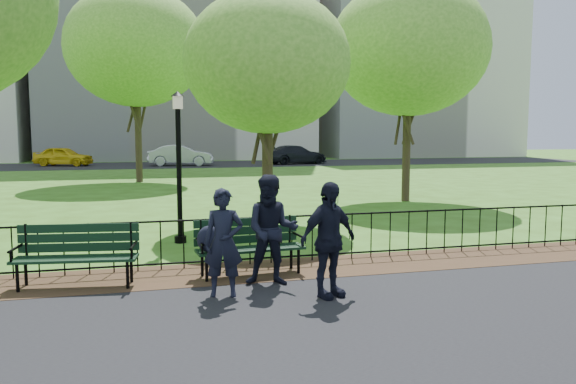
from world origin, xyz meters
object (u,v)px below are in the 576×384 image
object	(u,v)px
person_mid	(272,230)
tree_far_c	(136,47)
lamppost	(179,161)
person_right	(328,240)
park_bench_main	(234,240)
person_left	(224,242)
park_bench_left_a	(77,248)
tree_near_e	(267,63)
sedan_dark	(296,155)
taxi	(63,156)
sedan_silver	(181,155)
tree_mid_e	(409,48)

from	to	relation	value
person_mid	tree_far_c	bearing A→B (deg)	110.62
lamppost	person_mid	distance (m)	4.18
tree_far_c	person_right	bearing A→B (deg)	-82.64
tree_far_c	park_bench_main	bearing A→B (deg)	-85.47
park_bench_main	person_right	distance (m)	1.93
person_left	person_right	bearing A→B (deg)	-4.54
park_bench_main	tree_far_c	world-z (taller)	tree_far_c
park_bench_left_a	person_right	xyz separation A→B (m)	(3.65, -1.59, 0.26)
tree_near_e	person_mid	size ratio (longest dim) A/B	3.48
lamppost	sedan_dark	world-z (taller)	lamppost
taxi	park_bench_left_a	bearing A→B (deg)	-152.99
tree_far_c	park_bench_left_a	bearing A→B (deg)	-92.88
tree_near_e	taxi	world-z (taller)	tree_near_e
person_mid	sedan_dark	size ratio (longest dim) A/B	0.36
person_right	taxi	world-z (taller)	person_right
park_bench_main	tree_near_e	xyz separation A→B (m)	(1.81, 5.40, 3.62)
park_bench_main	sedan_silver	size ratio (longest dim) A/B	0.41
person_left	sedan_silver	world-z (taller)	person_left
park_bench_left_a	tree_near_e	xyz separation A→B (m)	(4.30, 5.34, 3.65)
person_right	sedan_silver	bearing A→B (deg)	67.13
sedan_silver	park_bench_main	bearing A→B (deg)	-173.15
park_bench_main	person_left	distance (m)	1.15
tree_far_c	tree_near_e	bearing A→B (deg)	-76.46
tree_far_c	person_mid	xyz separation A→B (m)	(2.03, -19.91, -5.62)
sedan_silver	taxi	bearing A→B (deg)	85.93
park_bench_main	tree_far_c	xyz separation A→B (m)	(-1.53, 19.25, 5.87)
person_mid	taxi	world-z (taller)	person_mid
tree_near_e	person_mid	xyz separation A→B (m)	(-1.30, -6.07, -3.36)
person_left	tree_near_e	bearing A→B (deg)	84.02
sedan_dark	person_left	bearing A→B (deg)	152.03
lamppost	tree_far_c	bearing A→B (deg)	93.08
sedan_silver	tree_mid_e	bearing A→B (deg)	-155.66
park_bench_main	taxi	size ratio (longest dim) A/B	0.46
tree_near_e	park_bench_main	bearing A→B (deg)	-108.52
park_bench_left_a	person_left	size ratio (longest dim) A/B	1.20
park_bench_main	tree_near_e	size ratio (longest dim) A/B	0.31
person_right	park_bench_left_a	bearing A→B (deg)	133.98
park_bench_main	person_left	world-z (taller)	person_left
sedan_dark	park_bench_left_a	bearing A→B (deg)	148.05
person_mid	person_right	xyz separation A→B (m)	(0.65, -0.87, -0.02)
park_bench_main	tree_near_e	distance (m)	6.75
person_mid	sedan_dark	world-z (taller)	person_mid
lamppost	person_right	distance (m)	5.20
tree_near_e	person_left	bearing A→B (deg)	-108.22
lamppost	tree_mid_e	bearing A→B (deg)	34.31
sedan_silver	sedan_dark	world-z (taller)	sedan_silver
person_mid	sedan_dark	xyz separation A→B (m)	(9.65, 33.06, -0.17)
tree_mid_e	tree_far_c	bearing A→B (deg)	131.58
taxi	lamppost	bearing A→B (deg)	-148.97
park_bench_left_a	lamppost	xyz separation A→B (m)	(1.82, 3.18, 1.20)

